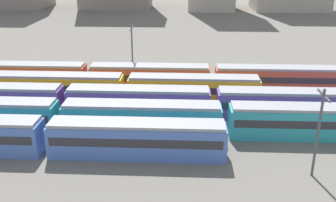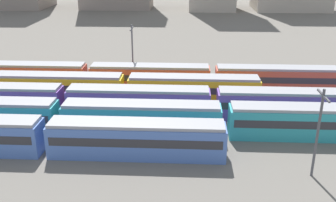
% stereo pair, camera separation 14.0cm
% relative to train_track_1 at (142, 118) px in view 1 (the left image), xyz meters
% --- Properties ---
extents(train_track_1, '(93.60, 3.06, 3.75)m').
position_rel_train_track_1_xyz_m(train_track_1, '(0.00, 0.00, 0.00)').
color(train_track_1, teal).
rests_on(train_track_1, ground_plane).
extents(train_track_2, '(112.50, 3.06, 3.75)m').
position_rel_train_track_1_xyz_m(train_track_2, '(8.45, 5.20, 0.00)').
color(train_track_2, '#6B429E').
rests_on(train_track_2, ground_plane).
extents(train_track_3, '(55.80, 3.06, 3.75)m').
position_rel_train_track_1_xyz_m(train_track_3, '(-12.88, 10.40, -0.00)').
color(train_track_3, yellow).
rests_on(train_track_3, ground_plane).
extents(train_track_4, '(112.50, 3.06, 3.75)m').
position_rel_train_track_1_xyz_m(train_track_4, '(8.90, 15.60, 0.00)').
color(train_track_4, '#BC4C38').
rests_on(train_track_4, ground_plane).
extents(catenary_pole_0, '(0.24, 3.20, 8.61)m').
position_rel_train_track_1_xyz_m(catenary_pole_0, '(16.93, -8.22, 2.93)').
color(catenary_pole_0, '#4C4C51').
rests_on(catenary_pole_0, ground_plane).
extents(catenary_pole_1, '(0.24, 3.20, 9.20)m').
position_rel_train_track_1_xyz_m(catenary_pole_1, '(-3.54, 18.66, 3.23)').
color(catenary_pole_1, '#4C4C51').
rests_on(catenary_pole_1, ground_plane).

